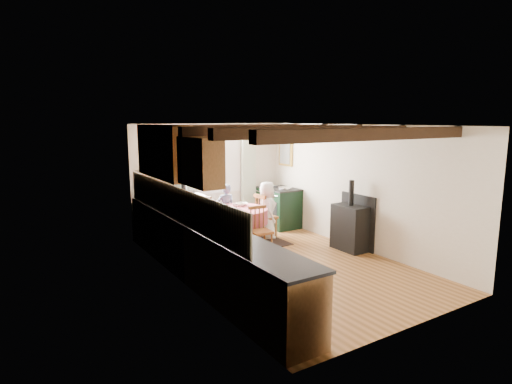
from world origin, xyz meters
TOP-DOWN VIEW (x-y plane):
  - floor at (0.00, 0.00)m, footprint 3.60×5.50m
  - ceiling at (0.00, 0.00)m, footprint 3.60×5.50m
  - wall_back at (0.00, 2.75)m, footprint 3.60×0.00m
  - wall_front at (0.00, -2.75)m, footprint 3.60×0.00m
  - wall_left at (-1.80, 0.00)m, footprint 0.00×5.50m
  - wall_right at (1.80, 0.00)m, footprint 0.00×5.50m
  - beam_a at (0.00, -2.00)m, footprint 3.60×0.16m
  - beam_b at (0.00, -1.00)m, footprint 3.60×0.16m
  - beam_c at (0.00, 0.00)m, footprint 3.60×0.16m
  - beam_d at (0.00, 1.00)m, footprint 3.60×0.16m
  - beam_e at (0.00, 2.00)m, footprint 3.60×0.16m
  - splash_left at (-1.78, 0.30)m, footprint 0.02×4.50m
  - splash_back at (-1.00, 2.73)m, footprint 1.40×0.02m
  - base_cabinet_left at (-1.50, 0.00)m, footprint 0.60×5.30m
  - base_cabinet_back at (-1.05, 2.45)m, footprint 1.30×0.60m
  - worktop_left at (-1.48, 0.00)m, footprint 0.64×5.30m
  - worktop_back at (-1.05, 2.43)m, footprint 1.30×0.64m
  - wall_cabinet_glass at (-1.63, 1.20)m, footprint 0.34×1.80m
  - wall_cabinet_solid at (-1.63, -0.30)m, footprint 0.34×0.90m
  - window_frame at (0.10, 2.73)m, footprint 1.34×0.03m
  - window_pane at (0.10, 2.74)m, footprint 1.20×0.01m
  - curtain_left at (-0.75, 2.65)m, footprint 0.35×0.10m
  - curtain_right at (0.95, 2.65)m, footprint 0.35×0.10m
  - curtain_rod at (0.10, 2.65)m, footprint 2.00×0.03m
  - wall_picture at (1.77, 2.30)m, footprint 0.04×0.50m
  - wall_plate at (1.05, 2.72)m, footprint 0.30×0.02m
  - rug at (-0.02, 1.44)m, footprint 1.79×1.39m
  - dining_table at (-0.02, 1.44)m, footprint 1.19×1.19m
  - chair_near at (0.03, 0.67)m, footprint 0.42×0.43m
  - chair_left at (-0.91, 1.52)m, footprint 0.59×0.57m
  - chair_right at (0.71, 1.54)m, footprint 0.45×0.43m
  - aga_range at (1.47, 2.14)m, footprint 0.66×1.01m
  - cast_iron_stove at (1.58, -0.08)m, footprint 0.41×0.68m
  - child_far at (0.05, 2.10)m, footprint 0.44×0.32m
  - child_right at (0.68, 1.46)m, footprint 0.53×0.67m
  - bowl_a at (0.20, 1.67)m, footprint 0.30×0.30m
  - bowl_b at (0.13, 1.63)m, footprint 0.27×0.27m
  - cup at (-0.06, 1.50)m, footprint 0.14×0.14m
  - canister_tall at (-1.25, 2.43)m, footprint 0.15×0.15m
  - canister_wide at (-1.10, 2.46)m, footprint 0.18×0.18m
  - canister_slim at (-0.79, 2.39)m, footprint 0.11×0.11m

SIDE VIEW (x-z plane):
  - floor at x=0.00m, z-range 0.00..0.00m
  - rug at x=-0.02m, z-range 0.00..0.01m
  - dining_table at x=-0.02m, z-range 0.00..0.72m
  - base_cabinet_left at x=-1.50m, z-range 0.00..0.88m
  - base_cabinet_back at x=-1.05m, z-range 0.00..0.88m
  - chair_near at x=0.03m, z-range 0.00..0.89m
  - aga_range at x=1.47m, z-range 0.00..0.93m
  - chair_right at x=0.71m, z-range 0.00..0.94m
  - chair_left at x=-0.91m, z-range 0.00..1.04m
  - child_far at x=0.05m, z-range 0.00..1.13m
  - child_right at x=0.68m, z-range 0.00..1.21m
  - cast_iron_stove at x=1.58m, z-range 0.00..1.36m
  - bowl_a at x=0.20m, z-range 0.72..0.78m
  - bowl_b at x=0.13m, z-range 0.72..0.78m
  - cup at x=-0.06m, z-range 0.72..0.81m
  - worktop_left at x=-1.48m, z-range 0.88..0.92m
  - worktop_back at x=-1.05m, z-range 0.88..0.92m
  - canister_wide at x=-1.10m, z-range 0.92..1.12m
  - canister_tall at x=-1.25m, z-range 0.92..1.17m
  - canister_slim at x=-0.79m, z-range 0.92..1.22m
  - curtain_left at x=-0.75m, z-range 0.05..2.15m
  - curtain_right at x=0.95m, z-range 0.05..2.15m
  - wall_back at x=0.00m, z-range 0.00..2.40m
  - wall_front at x=0.00m, z-range 0.00..2.40m
  - wall_left at x=-1.80m, z-range 0.00..2.40m
  - wall_right at x=1.80m, z-range 0.00..2.40m
  - splash_left at x=-1.78m, z-range 0.92..1.48m
  - splash_back at x=-1.00m, z-range 0.92..1.48m
  - window_frame at x=0.10m, z-range 0.83..2.37m
  - window_pane at x=0.10m, z-range 0.90..2.30m
  - wall_picture at x=1.77m, z-range 1.40..2.00m
  - wall_plate at x=1.05m, z-range 1.55..1.85m
  - wall_cabinet_solid at x=-1.63m, z-range 1.55..2.25m
  - wall_cabinet_glass at x=-1.63m, z-range 1.50..2.40m
  - curtain_rod at x=0.10m, z-range 2.19..2.22m
  - beam_a at x=0.00m, z-range 2.23..2.39m
  - beam_b at x=0.00m, z-range 2.23..2.39m
  - beam_c at x=0.00m, z-range 2.23..2.39m
  - beam_d at x=0.00m, z-range 2.23..2.39m
  - beam_e at x=0.00m, z-range 2.23..2.39m
  - ceiling at x=0.00m, z-range 2.40..2.40m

